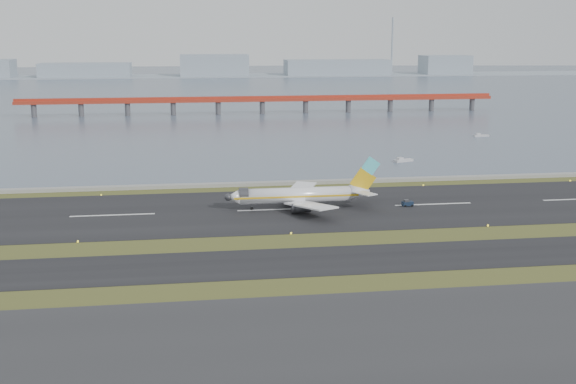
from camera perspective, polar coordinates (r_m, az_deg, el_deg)
ground at (r=149.79m, az=0.67°, el=-4.13°), size 1000.00×1000.00×0.00m
apron_strip at (r=99.24m, az=5.69°, el=-13.04°), size 1000.00×50.00×0.10m
taxiway_strip at (r=138.46m, az=1.44°, el=-5.50°), size 1000.00×18.00×0.10m
runway_strip at (r=178.45m, az=-0.81°, el=-1.40°), size 1000.00×45.00×0.10m
seawall at (r=207.42m, az=-1.88°, el=0.67°), size 1000.00×2.50×1.00m
bay_water at (r=603.81m, az=-6.13°, el=8.26°), size 1400.00×800.00×1.30m
red_pier at (r=395.74m, az=-2.05°, el=7.25°), size 260.00×5.00×10.20m
far_shoreline at (r=763.61m, az=-5.57°, el=9.57°), size 1400.00×80.00×60.50m
airliner at (r=178.97m, az=1.10°, el=-0.24°), size 38.52×32.89×12.80m
pushback_tug at (r=184.20m, az=9.41°, el=-0.88°), size 2.86×1.83×1.75m
workboat_near at (r=248.67m, az=9.07°, el=2.49°), size 7.26×4.48×1.69m
workboat_far at (r=317.28m, az=14.99°, el=4.33°), size 6.37×2.10×1.54m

